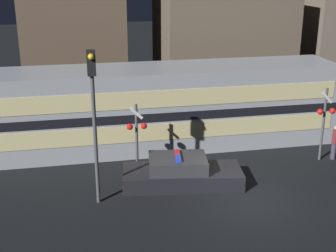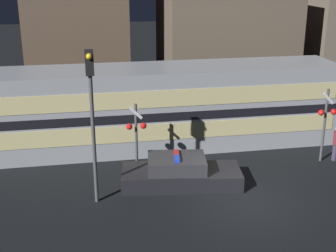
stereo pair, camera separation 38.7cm
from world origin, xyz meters
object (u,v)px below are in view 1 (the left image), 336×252
at_px(train, 156,108).
at_px(crossing_signal_near, 325,118).
at_px(traffic_light_corner, 93,105).
at_px(pedestrian, 335,142).
at_px(police_car, 181,173).

height_order(train, crossing_signal_near, train).
bearing_deg(traffic_light_corner, pedestrian, 10.48).
xyz_separation_m(police_car, pedestrian, (7.62, 1.18, 0.35)).
height_order(police_car, traffic_light_corner, traffic_light_corner).
bearing_deg(train, police_car, -87.17).
height_order(pedestrian, crossing_signal_near, crossing_signal_near).
distance_m(police_car, crossing_signal_near, 7.23).
relative_size(train, pedestrian, 10.96).
bearing_deg(train, traffic_light_corner, -120.85).
bearing_deg(crossing_signal_near, police_car, -170.47).
bearing_deg(police_car, train, 100.93).
bearing_deg(pedestrian, crossing_signal_near, -178.92).
bearing_deg(pedestrian, traffic_light_corner, -169.52).
relative_size(pedestrian, crossing_signal_near, 0.48).
relative_size(crossing_signal_near, traffic_light_corner, 0.59).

